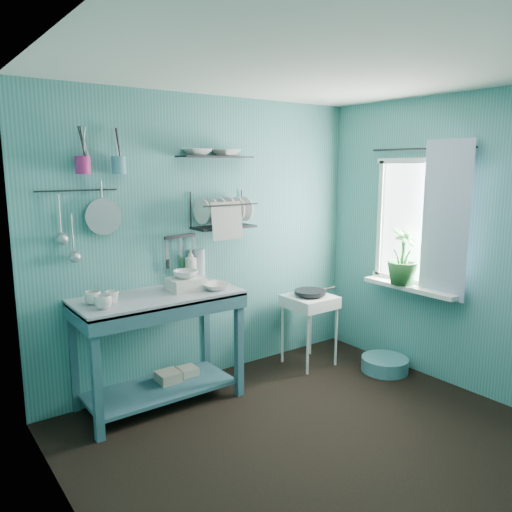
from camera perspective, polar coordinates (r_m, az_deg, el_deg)
floor at (r=3.73m, az=7.60°, el=-20.52°), size 3.20×3.20×0.00m
ceiling at (r=3.26m, az=8.72°, el=20.65°), size 3.20×3.20×0.00m
wall_back at (r=4.45m, az=-5.48°, el=1.77°), size 3.20×0.00×3.20m
wall_left at (r=2.47m, az=-19.70°, el=-5.79°), size 0.00×3.00×3.00m
wall_right at (r=4.53m, az=22.78°, el=1.15°), size 0.00×3.00×3.00m
work_counter at (r=4.14m, az=-11.07°, el=-10.41°), size 1.37×0.83×0.91m
mug_left at (r=3.67m, az=-17.06°, el=-5.08°), size 0.12×0.12×0.10m
mug_mid at (r=3.80m, az=-16.14°, el=-4.56°), size 0.14×0.14×0.09m
mug_right at (r=3.82m, az=-18.15°, el=-4.57°), size 0.17×0.17×0.10m
wash_tub at (r=4.08m, az=-8.02°, el=-3.17°), size 0.28×0.22×0.10m
tub_bowl at (r=4.06m, az=-8.04°, el=-2.07°), size 0.20×0.19×0.06m
soap_bottle at (r=4.33m, az=-7.45°, el=-1.04°), size 0.11×0.12×0.30m
water_bottle at (r=4.39m, az=-6.44°, el=-0.97°), size 0.09×0.09×0.28m
counter_bowl at (r=4.07m, az=-4.66°, el=-3.47°), size 0.22×0.22×0.05m
hotplate_stand at (r=4.90m, az=6.09°, el=-8.41°), size 0.44×0.44×0.68m
frying_pan at (r=4.79m, az=6.18°, el=-4.13°), size 0.30×0.30×0.03m
knife_strip at (r=4.28m, az=-8.67°, el=2.21°), size 0.32×0.07×0.03m
dish_rack at (r=4.35m, az=-3.71°, el=5.28°), size 0.58×0.31×0.32m
upper_shelf at (r=4.34m, az=-4.60°, el=11.24°), size 0.71×0.22×0.02m
shelf_bowl_left at (r=4.24m, az=-6.73°, el=11.61°), size 0.24×0.24×0.06m
shelf_bowl_right at (r=4.39m, az=-3.43°, el=11.81°), size 0.26×0.26×0.06m
utensil_cup_magenta at (r=3.88m, az=-19.18°, el=9.81°), size 0.11×0.11×0.13m
utensil_cup_teal at (r=3.97m, az=-15.41°, el=9.97°), size 0.11×0.11×0.13m
colander at (r=3.97m, az=-17.06°, el=4.34°), size 0.28×0.03×0.28m
ladle_outer at (r=3.89m, az=-21.53°, el=4.35°), size 0.01×0.01×0.30m
ladle_inner at (r=3.93m, az=-20.25°, el=2.37°), size 0.01×0.01×0.30m
hook_rail at (r=3.92m, az=-19.77°, el=7.06°), size 0.60×0.01×0.01m
window_glass at (r=4.74m, az=18.16°, el=3.65°), size 0.00×1.10×1.10m
windowsill at (r=4.77m, az=17.17°, el=-3.46°), size 0.16×0.95×0.04m
curtain at (r=4.51m, az=20.80°, el=3.82°), size 0.00×1.35×1.35m
curtain_rod at (r=4.68m, az=18.29°, el=11.55°), size 0.02×1.05×0.02m
potted_plant at (r=4.74m, az=16.47°, el=-0.08°), size 0.36×0.36×0.51m
storage_tin_large at (r=4.35m, az=-9.97°, el=-14.24°), size 0.18×0.18×0.22m
storage_tin_small at (r=4.46m, az=-7.78°, el=-13.67°), size 0.15×0.15×0.20m
floor_basin at (r=4.95m, az=14.50°, el=-11.89°), size 0.43×0.43×0.13m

